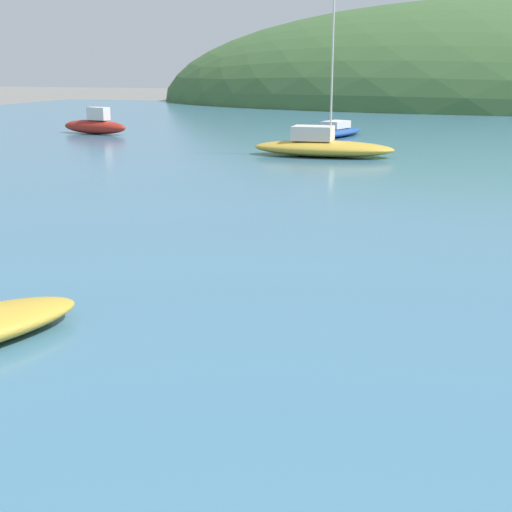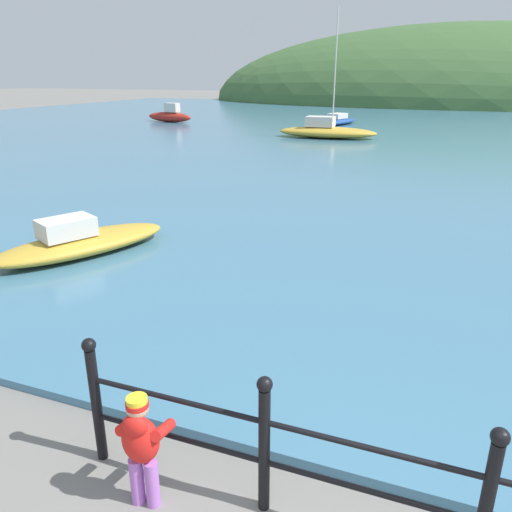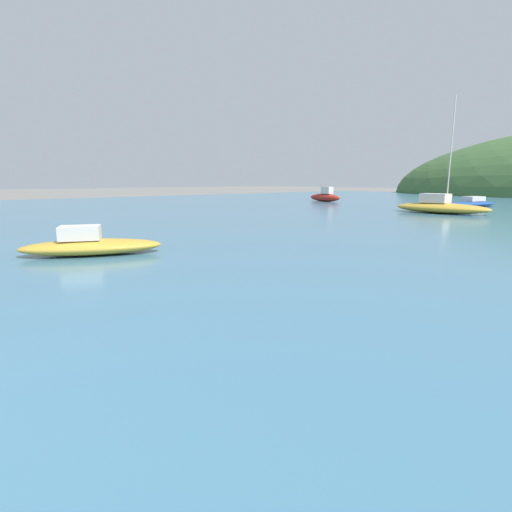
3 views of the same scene
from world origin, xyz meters
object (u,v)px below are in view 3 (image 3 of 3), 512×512
at_px(boat_far_left, 325,197).
at_px(boat_mid_harbor, 91,245).
at_px(boat_far_right, 441,207).
at_px(boat_twin_mast, 470,203).

bearing_deg(boat_far_left, boat_mid_harbor, -63.23).
distance_m(boat_far_right, boat_far_left, 13.41).
bearing_deg(boat_mid_harbor, boat_far_right, 89.89).
bearing_deg(boat_twin_mast, boat_far_left, -168.99).
height_order(boat_far_right, boat_far_left, boat_far_right).
height_order(boat_twin_mast, boat_mid_harbor, boat_mid_harbor).
relative_size(boat_far_right, boat_far_left, 1.65).
xyz_separation_m(boat_mid_harbor, boat_far_left, (-12.34, 24.45, 0.18)).
distance_m(boat_twin_mast, boat_far_left, 11.39).
xyz_separation_m(boat_twin_mast, boat_mid_harbor, (1.15, -26.63, 0.01)).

